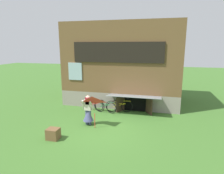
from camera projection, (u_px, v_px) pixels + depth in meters
name	position (u px, v px, depth m)	size (l,w,h in m)	color
ground_plane	(103.00, 129.00, 9.22)	(60.00, 60.00, 0.00)	#3D6B28
log_house	(124.00, 63.00, 13.69)	(7.49, 5.73, 5.36)	gray
person	(88.00, 113.00, 9.63)	(0.60, 0.52, 1.51)	#474C75
kite	(92.00, 105.00, 8.86)	(1.06, 1.11, 1.50)	red
bicycle_yellow	(119.00, 106.00, 11.54)	(1.61, 0.31, 0.74)	black
bicycle_green	(105.00, 106.00, 11.53)	(1.52, 0.47, 0.71)	black
bicycle_red	(93.00, 105.00, 11.81)	(1.55, 0.54, 0.74)	black
wooden_crate	(53.00, 134.00, 8.20)	(0.51, 0.43, 0.47)	brown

